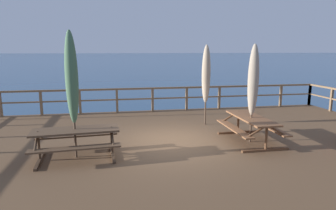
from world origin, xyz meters
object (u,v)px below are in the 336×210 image
object	(u,v)px
picnic_table_mid_centre	(251,123)
patio_umbrella_tall_back_right	(72,78)
patio_umbrella_tall_front	(206,74)
picnic_table_front_left	(76,137)
patio_umbrella_tall_mid_left	(253,81)

from	to	relation	value
picnic_table_mid_centre	patio_umbrella_tall_back_right	size ratio (longest dim) A/B	0.68
patio_umbrella_tall_back_right	patio_umbrella_tall_front	xyz separation A→B (m)	(4.37, 2.68, -0.19)
picnic_table_mid_centre	picnic_table_front_left	distance (m)	5.12
picnic_table_front_left	patio_umbrella_tall_back_right	size ratio (longest dim) A/B	0.70
picnic_table_mid_centre	picnic_table_front_left	bearing A→B (deg)	-174.70
picnic_table_mid_centre	patio_umbrella_tall_mid_left	world-z (taller)	patio_umbrella_tall_mid_left
patio_umbrella_tall_back_right	picnic_table_front_left	bearing A→B (deg)	-55.29
picnic_table_front_left	patio_umbrella_tall_front	size ratio (longest dim) A/B	0.77
picnic_table_mid_centre	picnic_table_front_left	xyz separation A→B (m)	(-5.10, -0.47, -0.00)
picnic_table_mid_centre	patio_umbrella_tall_back_right	distance (m)	5.36
picnic_table_mid_centre	patio_umbrella_tall_front	xyz separation A→B (m)	(-0.75, 2.24, 1.32)
picnic_table_mid_centre	patio_umbrella_tall_back_right	world-z (taller)	patio_umbrella_tall_back_right
picnic_table_front_left	patio_umbrella_tall_back_right	bearing A→B (deg)	124.71
patio_umbrella_tall_mid_left	patio_umbrella_tall_front	world-z (taller)	patio_umbrella_tall_front
picnic_table_mid_centre	picnic_table_front_left	size ratio (longest dim) A/B	0.97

